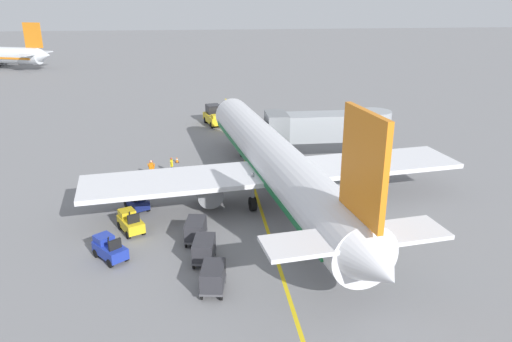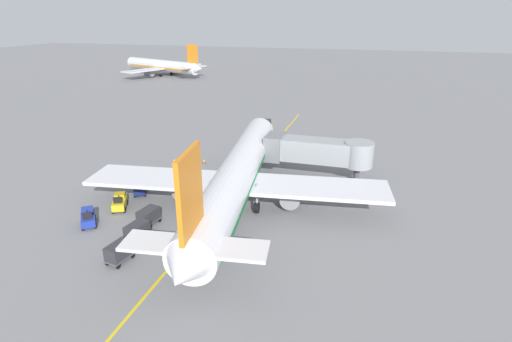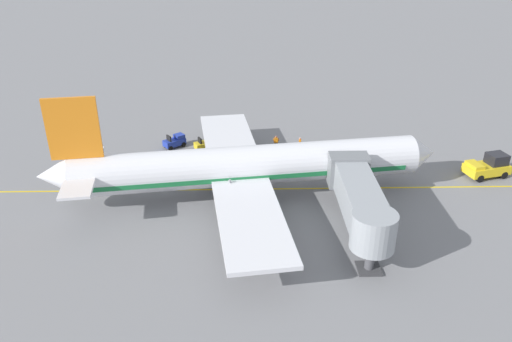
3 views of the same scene
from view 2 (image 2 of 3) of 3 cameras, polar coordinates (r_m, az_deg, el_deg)
ground_plane at (r=43.38m, az=-3.90°, el=-3.76°), size 400.00×400.00×0.00m
gate_lead_in_line at (r=43.38m, az=-3.90°, el=-3.76°), size 0.24×80.00×0.01m
parked_airliner at (r=40.70m, az=-2.71°, el=-0.59°), size 30.43×37.32×10.63m
jet_bridge at (r=47.64m, az=8.71°, el=2.85°), size 12.51×3.50×4.98m
pushback_tractor at (r=65.03m, az=1.41°, el=5.94°), size 3.21×4.81×2.40m
baggage_tug_lead at (r=40.76m, az=-22.69°, el=-6.12°), size 2.49×2.71×1.62m
baggage_tug_trailing at (r=45.76m, az=-16.08°, el=-2.24°), size 2.22×2.77×1.62m
baggage_tug_spare at (r=42.85m, az=-18.77°, el=-4.21°), size 2.18×2.77×1.62m
baggage_cart_front at (r=38.83m, az=-14.97°, el=-6.11°), size 1.63×2.97×1.58m
baggage_cart_second_in_train at (r=36.56m, az=-16.49°, el=-8.09°), size 1.63×2.97×1.58m
baggage_cart_third_in_train at (r=34.06m, az=-18.82°, el=-10.71°), size 1.63×2.97×1.58m
ground_crew_wing_walker at (r=50.76m, az=-11.44°, el=0.84°), size 0.73×0.31×1.69m
ground_crew_loader at (r=50.52m, az=-9.32°, el=0.89°), size 0.26×0.73×1.69m
ground_crew_marshaller at (r=48.84m, az=-13.48°, el=-0.16°), size 0.27×0.73×1.69m
safety_cone_nose_left at (r=53.54m, az=-7.37°, el=1.43°), size 0.36×0.36×0.59m
distant_taxiing_airliner at (r=135.17m, az=-13.17°, el=14.30°), size 34.16×28.39×10.10m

